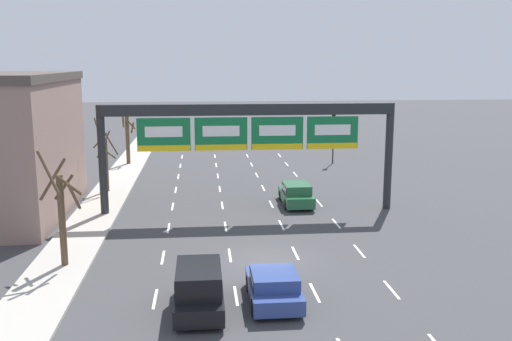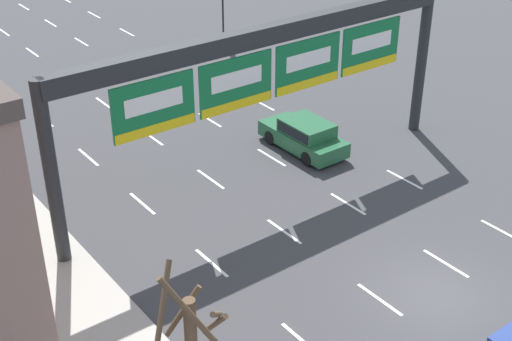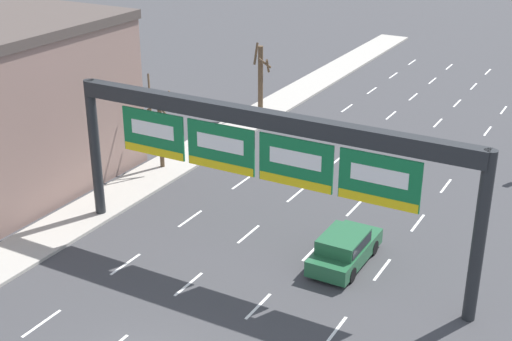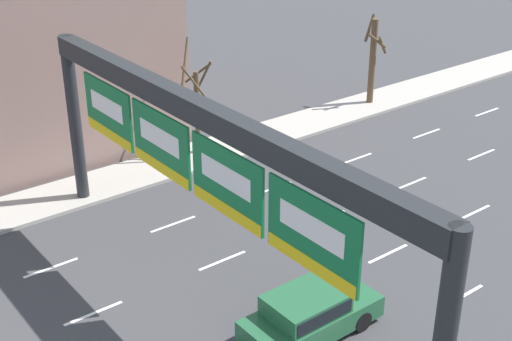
{
  "view_description": "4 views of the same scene",
  "coord_description": "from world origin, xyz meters",
  "px_view_note": "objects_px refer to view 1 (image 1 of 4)",
  "views": [
    {
      "loc": [
        -2.93,
        -26.05,
        9.54
      ],
      "look_at": [
        0.39,
        8.57,
        2.81
      ],
      "focal_mm": 40.0,
      "sensor_mm": 36.0,
      "label": 1
    },
    {
      "loc": [
        -15.97,
        -11.27,
        15.06
      ],
      "look_at": [
        -2.98,
        6.0,
        3.08
      ],
      "focal_mm": 50.0,
      "sensor_mm": 36.0,
      "label": 2
    },
    {
      "loc": [
        13.1,
        -14.68,
        15.87
      ],
      "look_at": [
        -0.65,
        9.93,
        3.87
      ],
      "focal_mm": 50.0,
      "sensor_mm": 36.0,
      "label": 3
    },
    {
      "loc": [
        16.04,
        -1.22,
        13.77
      ],
      "look_at": [
        -3.15,
        13.68,
        2.21
      ],
      "focal_mm": 50.0,
      "sensor_mm": 36.0,
      "label": 4
    }
  ],
  "objects_px": {
    "car_green": "(296,193)",
    "tree_bare_closest": "(62,209)",
    "tree_bare_third": "(128,136)",
    "sign_gantry": "(249,126)",
    "tree_bare_second": "(106,157)",
    "car_blue": "(274,286)",
    "traffic_light_near_gantry": "(334,127)",
    "suv_black": "(199,287)"
  },
  "relations": [
    {
      "from": "suv_black",
      "to": "tree_bare_second",
      "type": "height_order",
      "value": "tree_bare_second"
    },
    {
      "from": "car_blue",
      "to": "tree_bare_closest",
      "type": "distance_m",
      "value": 10.62
    },
    {
      "from": "suv_black",
      "to": "tree_bare_closest",
      "type": "distance_m",
      "value": 8.42
    },
    {
      "from": "tree_bare_closest",
      "to": "tree_bare_second",
      "type": "xyz_separation_m",
      "value": [
        -0.48,
        15.45,
        -0.19
      ]
    },
    {
      "from": "suv_black",
      "to": "tree_bare_second",
      "type": "xyz_separation_m",
      "value": [
        -6.74,
        20.77,
        1.65
      ]
    },
    {
      "from": "sign_gantry",
      "to": "car_green",
      "type": "bearing_deg",
      "value": 25.09
    },
    {
      "from": "suv_black",
      "to": "traffic_light_near_gantry",
      "type": "height_order",
      "value": "traffic_light_near_gantry"
    },
    {
      "from": "suv_black",
      "to": "tree_bare_second",
      "type": "distance_m",
      "value": 21.9
    },
    {
      "from": "tree_bare_second",
      "to": "car_blue",
      "type": "bearing_deg",
      "value": -64.41
    },
    {
      "from": "tree_bare_closest",
      "to": "tree_bare_second",
      "type": "distance_m",
      "value": 15.45
    },
    {
      "from": "sign_gantry",
      "to": "suv_black",
      "type": "bearing_deg",
      "value": -102.32
    },
    {
      "from": "car_green",
      "to": "traffic_light_near_gantry",
      "type": "height_order",
      "value": "traffic_light_near_gantry"
    },
    {
      "from": "sign_gantry",
      "to": "tree_bare_closest",
      "type": "bearing_deg",
      "value": -135.89
    },
    {
      "from": "car_blue",
      "to": "tree_bare_closest",
      "type": "height_order",
      "value": "tree_bare_closest"
    },
    {
      "from": "car_blue",
      "to": "car_green",
      "type": "xyz_separation_m",
      "value": [
        3.48,
        15.48,
        0.07
      ]
    },
    {
      "from": "tree_bare_third",
      "to": "car_green",
      "type": "bearing_deg",
      "value": -51.14
    },
    {
      "from": "car_green",
      "to": "tree_bare_closest",
      "type": "bearing_deg",
      "value": -139.99
    },
    {
      "from": "car_green",
      "to": "tree_bare_second",
      "type": "distance_m",
      "value": 14.15
    },
    {
      "from": "tree_bare_third",
      "to": "tree_bare_second",
      "type": "bearing_deg",
      "value": -90.88
    },
    {
      "from": "car_green",
      "to": "tree_bare_third",
      "type": "height_order",
      "value": "tree_bare_third"
    },
    {
      "from": "traffic_light_near_gantry",
      "to": "tree_bare_closest",
      "type": "relative_size",
      "value": 0.9
    },
    {
      "from": "car_green",
      "to": "tree_bare_closest",
      "type": "height_order",
      "value": "tree_bare_closest"
    },
    {
      "from": "sign_gantry",
      "to": "car_blue",
      "type": "height_order",
      "value": "sign_gantry"
    },
    {
      "from": "suv_black",
      "to": "tree_bare_third",
      "type": "distance_m",
      "value": 32.84
    },
    {
      "from": "car_green",
      "to": "sign_gantry",
      "type": "bearing_deg",
      "value": -154.91
    },
    {
      "from": "suv_black",
      "to": "traffic_light_near_gantry",
      "type": "bearing_deg",
      "value": 68.2
    },
    {
      "from": "car_blue",
      "to": "tree_bare_third",
      "type": "distance_m",
      "value": 33.09
    },
    {
      "from": "suv_black",
      "to": "car_green",
      "type": "distance_m",
      "value": 17.24
    },
    {
      "from": "car_blue",
      "to": "tree_bare_third",
      "type": "relative_size",
      "value": 0.81
    },
    {
      "from": "car_green",
      "to": "tree_bare_second",
      "type": "height_order",
      "value": "tree_bare_second"
    },
    {
      "from": "suv_black",
      "to": "sign_gantry",
      "type": "bearing_deg",
      "value": 77.68
    },
    {
      "from": "car_green",
      "to": "tree_bare_third",
      "type": "xyz_separation_m",
      "value": [
        -13.01,
        16.15,
        1.9
      ]
    },
    {
      "from": "car_blue",
      "to": "traffic_light_near_gantry",
      "type": "height_order",
      "value": "traffic_light_near_gantry"
    },
    {
      "from": "tree_bare_closest",
      "to": "suv_black",
      "type": "bearing_deg",
      "value": -40.4
    },
    {
      "from": "car_green",
      "to": "traffic_light_near_gantry",
      "type": "xyz_separation_m",
      "value": [
        6.01,
        15.17,
        2.69
      ]
    },
    {
      "from": "sign_gantry",
      "to": "tree_bare_second",
      "type": "bearing_deg",
      "value": 147.39
    },
    {
      "from": "sign_gantry",
      "to": "tree_bare_third",
      "type": "relative_size",
      "value": 3.85
    },
    {
      "from": "tree_bare_second",
      "to": "tree_bare_third",
      "type": "relative_size",
      "value": 1.11
    },
    {
      "from": "sign_gantry",
      "to": "tree_bare_third",
      "type": "distance_m",
      "value": 20.38
    },
    {
      "from": "tree_bare_second",
      "to": "traffic_light_near_gantry",
      "type": "bearing_deg",
      "value": 28.43
    },
    {
      "from": "tree_bare_closest",
      "to": "tree_bare_second",
      "type": "height_order",
      "value": "tree_bare_closest"
    },
    {
      "from": "tree_bare_closest",
      "to": "tree_bare_third",
      "type": "bearing_deg",
      "value": 90.66
    }
  ]
}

